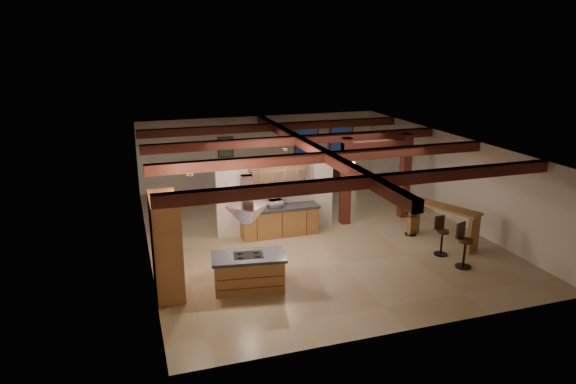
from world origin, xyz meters
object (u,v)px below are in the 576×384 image
object	(u,v)px
kitchen_island	(249,271)
dining_table	(300,200)
sofa	(328,175)
bar_counter	(443,218)

from	to	relation	value
kitchen_island	dining_table	distance (m)	6.25
dining_table	sofa	bearing A→B (deg)	56.30
kitchen_island	dining_table	bearing A→B (deg)	59.09
kitchen_island	bar_counter	bearing A→B (deg)	9.77
dining_table	bar_counter	bearing A→B (deg)	-51.68
dining_table	sofa	xyz separation A→B (m)	(2.38, 3.21, -0.05)
kitchen_island	dining_table	world-z (taller)	kitchen_island
kitchen_island	sofa	bearing A→B (deg)	56.88
kitchen_island	bar_counter	size ratio (longest dim) A/B	0.85
kitchen_island	dining_table	size ratio (longest dim) A/B	0.94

